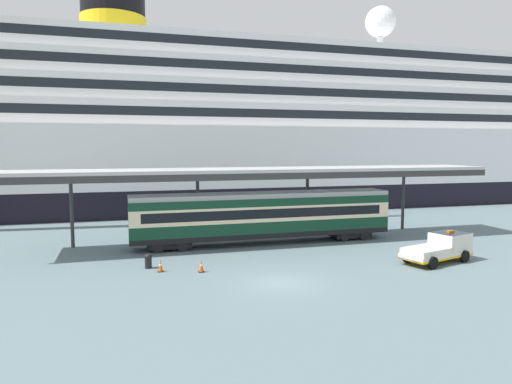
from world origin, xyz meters
name	(u,v)px	position (x,y,z in m)	size (l,w,h in m)	color
ground_plane	(282,283)	(0.00, 0.00, 0.00)	(400.00, 400.00, 0.00)	slate
cruise_ship	(116,131)	(-9.18, 41.80, 9.85)	(143.03, 30.80, 30.29)	black
platform_canopy	(262,171)	(2.24, 11.18, 5.78)	(38.92, 5.17, 6.03)	#BBBBBB
train_carriage	(264,215)	(2.24, 10.77, 2.30)	(20.89, 2.81, 4.11)	black
service_truck	(441,247)	(12.07, 1.82, 0.99)	(5.56, 3.38, 2.02)	silver
traffic_cone_near	(161,266)	(-6.41, 4.43, 0.37)	(0.36, 0.36, 0.76)	black
traffic_cone_mid	(201,266)	(-3.99, 3.64, 0.37)	(0.36, 0.36, 0.75)	black
quay_bollard	(148,260)	(-7.09, 5.50, 0.52)	(0.48, 0.48, 0.96)	black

